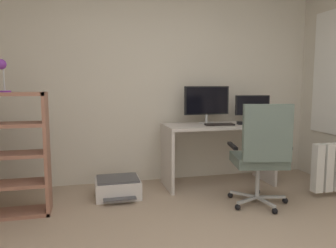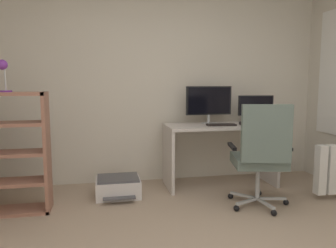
# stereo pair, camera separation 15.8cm
# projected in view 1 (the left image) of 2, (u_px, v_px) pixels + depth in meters

# --- Properties ---
(wall_back) EXTENTS (4.42, 0.10, 2.65)m
(wall_back) POSITION_uv_depth(u_px,v_px,m) (148.00, 78.00, 4.21)
(wall_back) COLOR beige
(wall_back) RESTS_ON ground
(desk) EXTENTS (1.33, 0.58, 0.76)m
(desk) POSITION_uv_depth(u_px,v_px,m) (218.00, 141.00, 4.08)
(desk) COLOR beige
(desk) RESTS_ON ground
(monitor_main) EXTENTS (0.58, 0.18, 0.46)m
(monitor_main) POSITION_uv_depth(u_px,v_px,m) (207.00, 102.00, 4.10)
(monitor_main) COLOR #B2B5B7
(monitor_main) RESTS_ON desk
(monitor_secondary) EXTENTS (0.45, 0.18, 0.34)m
(monitor_secondary) POSITION_uv_depth(u_px,v_px,m) (252.00, 107.00, 4.26)
(monitor_secondary) COLOR #B2B5B7
(monitor_secondary) RESTS_ON desk
(keyboard) EXTENTS (0.35, 0.16, 0.02)m
(keyboard) POSITION_uv_depth(u_px,v_px,m) (220.00, 124.00, 3.94)
(keyboard) COLOR black
(keyboard) RESTS_ON desk
(computer_mouse) EXTENTS (0.08, 0.11, 0.03)m
(computer_mouse) POSITION_uv_depth(u_px,v_px,m) (240.00, 123.00, 4.02)
(computer_mouse) COLOR black
(computer_mouse) RESTS_ON desk
(office_chair) EXTENTS (0.64, 0.63, 1.06)m
(office_chair) POSITION_uv_depth(u_px,v_px,m) (262.00, 152.00, 3.30)
(office_chair) COLOR #B7BABC
(office_chair) RESTS_ON ground
(desk_lamp) EXTENTS (0.12, 0.11, 0.30)m
(desk_lamp) POSITION_uv_depth(u_px,v_px,m) (2.00, 70.00, 3.00)
(desk_lamp) COLOR purple
(desk_lamp) RESTS_ON bookshelf
(printer) EXTENTS (0.49, 0.48, 0.22)m
(printer) POSITION_uv_depth(u_px,v_px,m) (118.00, 187.00, 3.66)
(printer) COLOR silver
(printer) RESTS_ON ground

